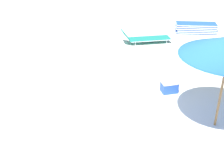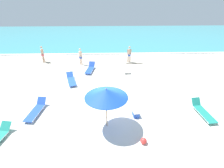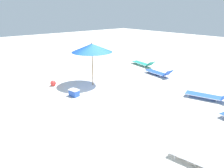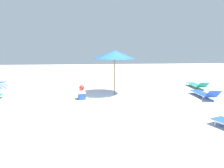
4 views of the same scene
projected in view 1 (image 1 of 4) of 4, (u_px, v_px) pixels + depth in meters
name	position (u px, v px, depth m)	size (l,w,h in m)	color
ground_plane	(163.00, 126.00, 8.27)	(60.00, 60.00, 0.16)	silver
lounger_stack	(196.00, 28.00, 14.35)	(0.88, 1.97, 0.49)	blue
sun_lounger_mid_beach_solo	(145.00, 38.00, 13.32)	(0.82, 2.17, 0.62)	#1E8475
cooler_box	(169.00, 87.00, 9.60)	(0.43, 0.55, 0.37)	blue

